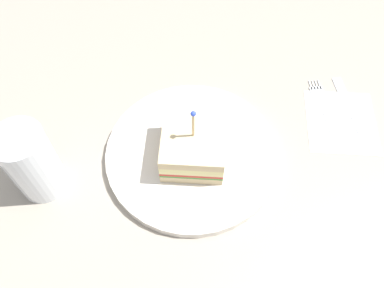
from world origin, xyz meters
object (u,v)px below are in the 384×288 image
plate (192,154)px  napkin (341,121)px  drink_glass (33,164)px  fork (321,102)px  knife (347,102)px  sandwich_half_center (196,145)px

plate → napkin: bearing=-89.6°
drink_glass → fork: drink_glass is taller
drink_glass → napkin: bearing=-91.3°
plate → knife: size_ratio=2.09×
knife → sandwich_half_center: bearing=98.2°
sandwich_half_center → drink_glass: (1.80, 21.41, 1.46)cm
napkin → drink_glass: bearing=88.7°
sandwich_half_center → napkin: (0.76, -23.44, -3.85)cm
plate → napkin: (0.17, -23.86, -0.62)cm
plate → drink_glass: 21.54cm
sandwich_half_center → plate: bearing=35.1°
plate → knife: bearing=-83.2°
fork → knife: 4.12cm
fork → knife: same height
plate → sandwich_half_center: size_ratio=2.18×
drink_glass → knife: 47.69cm
plate → knife: 26.57cm
sandwich_half_center → fork: size_ratio=0.95×
sandwich_half_center → fork: bearing=-77.5°
fork → knife: bearing=-105.7°
knife → napkin: bearing=139.9°
napkin → plate: bearing=90.4°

